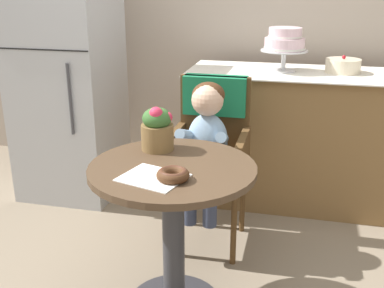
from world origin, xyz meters
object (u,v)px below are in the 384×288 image
at_px(wicker_chair, 212,134).
at_px(seated_child, 206,136).
at_px(round_layer_cake, 343,66).
at_px(donut_front, 173,174).
at_px(refrigerator, 67,75).
at_px(flower_vase, 157,128).
at_px(cafe_table, 173,210).
at_px(tiered_cake_stand, 285,42).

xyz_separation_m(wicker_chair, seated_child, (0.00, -0.16, 0.04)).
distance_m(seated_child, round_layer_cake, 1.11).
xyz_separation_m(donut_front, refrigerator, (-1.09, 1.24, 0.11)).
relative_size(donut_front, flower_vase, 0.62).
distance_m(seated_child, refrigerator, 1.24).
bearing_deg(seated_child, wicker_chair, 90.00).
height_order(flower_vase, refrigerator, refrigerator).
relative_size(wicker_chair, round_layer_cake, 4.34).
height_order(seated_child, donut_front, seated_child).
xyz_separation_m(round_layer_cake, refrigerator, (-1.81, -0.24, -0.09)).
xyz_separation_m(wicker_chair, refrigerator, (-1.09, 0.41, 0.21)).
xyz_separation_m(cafe_table, refrigerator, (-1.05, 1.10, 0.34)).
bearing_deg(round_layer_cake, wicker_chair, -137.83).
distance_m(donut_front, tiered_cake_stand, 1.52).
height_order(flower_vase, round_layer_cake, round_layer_cake).
height_order(seated_child, round_layer_cake, round_layer_cake).
relative_size(tiered_cake_stand, refrigerator, 0.18).
distance_m(cafe_table, round_layer_cake, 1.60).
height_order(donut_front, tiered_cake_stand, tiered_cake_stand).
relative_size(donut_front, refrigerator, 0.08).
height_order(donut_front, round_layer_cake, round_layer_cake).
bearing_deg(wicker_chair, cafe_table, -92.94).
height_order(seated_child, flower_vase, seated_child).
relative_size(seated_child, donut_front, 5.52).
bearing_deg(seated_child, round_layer_cake, 48.29).
distance_m(flower_vase, refrigerator, 1.31).
height_order(cafe_table, tiered_cake_stand, tiered_cake_stand).
distance_m(donut_front, refrigerator, 1.66).
xyz_separation_m(tiered_cake_stand, refrigerator, (-1.43, -0.20, -0.24)).
bearing_deg(wicker_chair, seated_child, -90.01).
distance_m(wicker_chair, donut_front, 0.84).
bearing_deg(refrigerator, round_layer_cake, 7.69).
bearing_deg(cafe_table, seated_child, 86.22).
relative_size(flower_vase, round_layer_cake, 0.96).
height_order(wicker_chair, donut_front, wicker_chair).
bearing_deg(donut_front, wicker_chair, 90.51).
height_order(cafe_table, refrigerator, refrigerator).
height_order(cafe_table, wicker_chair, wicker_chair).
xyz_separation_m(wicker_chair, tiered_cake_stand, (0.35, 0.61, 0.45)).
bearing_deg(donut_front, tiered_cake_stand, 76.77).
distance_m(donut_front, round_layer_cake, 1.66).
bearing_deg(wicker_chair, tiered_cake_stand, 60.29).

